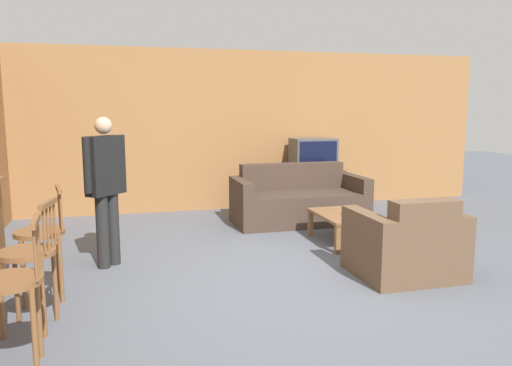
{
  "coord_description": "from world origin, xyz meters",
  "views": [
    {
      "loc": [
        -1.55,
        -4.37,
        1.68
      ],
      "look_at": [
        -0.13,
        0.89,
        0.85
      ],
      "focal_mm": 35.0,
      "sensor_mm": 36.0,
      "label": 1
    }
  ],
  "objects_px": {
    "bar_chair_mid": "(29,261)",
    "armchair_near": "(406,246)",
    "couch_far": "(298,202)",
    "bar_chair_far": "(42,239)",
    "tv": "(313,154)",
    "book_on_table": "(349,213)",
    "coffee_table": "(343,218)",
    "tv_unit": "(312,189)",
    "bar_chair_near": "(11,290)",
    "person_by_window": "(106,183)"
  },
  "relations": [
    {
      "from": "bar_chair_mid",
      "to": "armchair_near",
      "type": "height_order",
      "value": "bar_chair_mid"
    },
    {
      "from": "couch_far",
      "to": "armchair_near",
      "type": "height_order",
      "value": "couch_far"
    },
    {
      "from": "bar_chair_far",
      "to": "tv",
      "type": "relative_size",
      "value": 1.4
    },
    {
      "from": "bar_chair_mid",
      "to": "book_on_table",
      "type": "xyz_separation_m",
      "value": [
        3.4,
        1.62,
        -0.16
      ]
    },
    {
      "from": "armchair_near",
      "to": "couch_far",
      "type": "bearing_deg",
      "value": 95.02
    },
    {
      "from": "coffee_table",
      "to": "book_on_table",
      "type": "height_order",
      "value": "book_on_table"
    },
    {
      "from": "tv",
      "to": "bar_chair_mid",
      "type": "bearing_deg",
      "value": -134.95
    },
    {
      "from": "bar_chair_mid",
      "to": "coffee_table",
      "type": "height_order",
      "value": "bar_chair_mid"
    },
    {
      "from": "couch_far",
      "to": "book_on_table",
      "type": "distance_m",
      "value": 1.28
    },
    {
      "from": "bar_chair_mid",
      "to": "tv_unit",
      "type": "bearing_deg",
      "value": 45.08
    },
    {
      "from": "bar_chair_near",
      "to": "tv",
      "type": "bearing_deg",
      "value": 49.51
    },
    {
      "from": "tv",
      "to": "tv_unit",
      "type": "bearing_deg",
      "value": 90.0
    },
    {
      "from": "armchair_near",
      "to": "tv_unit",
      "type": "distance_m",
      "value": 3.43
    },
    {
      "from": "bar_chair_mid",
      "to": "tv_unit",
      "type": "height_order",
      "value": "bar_chair_mid"
    },
    {
      "from": "bar_chair_near",
      "to": "person_by_window",
      "type": "distance_m",
      "value": 2.19
    },
    {
      "from": "book_on_table",
      "to": "tv_unit",
      "type": "bearing_deg",
      "value": 80.54
    },
    {
      "from": "bar_chair_mid",
      "to": "person_by_window",
      "type": "relative_size",
      "value": 0.63
    },
    {
      "from": "coffee_table",
      "to": "person_by_window",
      "type": "bearing_deg",
      "value": -175.92
    },
    {
      "from": "armchair_near",
      "to": "person_by_window",
      "type": "relative_size",
      "value": 0.62
    },
    {
      "from": "bar_chair_near",
      "to": "tv",
      "type": "distance_m",
      "value": 5.79
    },
    {
      "from": "couch_far",
      "to": "book_on_table",
      "type": "xyz_separation_m",
      "value": [
        0.21,
        -1.26,
        0.07
      ]
    },
    {
      "from": "coffee_table",
      "to": "tv",
      "type": "distance_m",
      "value": 2.23
    },
    {
      "from": "bar_chair_near",
      "to": "person_by_window",
      "type": "relative_size",
      "value": 0.63
    },
    {
      "from": "bar_chair_mid",
      "to": "person_by_window",
      "type": "height_order",
      "value": "person_by_window"
    },
    {
      "from": "coffee_table",
      "to": "tv_unit",
      "type": "relative_size",
      "value": 0.97
    },
    {
      "from": "coffee_table",
      "to": "person_by_window",
      "type": "height_order",
      "value": "person_by_window"
    },
    {
      "from": "couch_far",
      "to": "coffee_table",
      "type": "distance_m",
      "value": 1.23
    },
    {
      "from": "bar_chair_near",
      "to": "couch_far",
      "type": "bearing_deg",
      "value": 47.84
    },
    {
      "from": "bar_chair_near",
      "to": "armchair_near",
      "type": "distance_m",
      "value": 3.55
    },
    {
      "from": "bar_chair_far",
      "to": "couch_far",
      "type": "height_order",
      "value": "bar_chair_far"
    },
    {
      "from": "armchair_near",
      "to": "tv",
      "type": "height_order",
      "value": "tv"
    },
    {
      "from": "couch_far",
      "to": "tv",
      "type": "relative_size",
      "value": 2.7
    },
    {
      "from": "coffee_table",
      "to": "bar_chair_mid",
      "type": "bearing_deg",
      "value": -153.53
    },
    {
      "from": "bar_chair_near",
      "to": "armchair_near",
      "type": "height_order",
      "value": "bar_chair_near"
    },
    {
      "from": "tv_unit",
      "to": "couch_far",
      "type": "bearing_deg",
      "value": -122.82
    },
    {
      "from": "couch_far",
      "to": "tv",
      "type": "bearing_deg",
      "value": 57.08
    },
    {
      "from": "bar_chair_mid",
      "to": "tv",
      "type": "relative_size",
      "value": 1.4
    },
    {
      "from": "bar_chair_near",
      "to": "coffee_table",
      "type": "xyz_separation_m",
      "value": [
        3.33,
        2.29,
        -0.23
      ]
    },
    {
      "from": "armchair_near",
      "to": "book_on_table",
      "type": "xyz_separation_m",
      "value": [
        -0.01,
        1.27,
        0.07
      ]
    },
    {
      "from": "bar_chair_mid",
      "to": "couch_far",
      "type": "relative_size",
      "value": 0.52
    },
    {
      "from": "tv_unit",
      "to": "person_by_window",
      "type": "distance_m",
      "value": 4.01
    },
    {
      "from": "bar_chair_far",
      "to": "bar_chair_near",
      "type": "bearing_deg",
      "value": -89.99
    },
    {
      "from": "couch_far",
      "to": "bar_chair_mid",
      "type": "bearing_deg",
      "value": -137.86
    },
    {
      "from": "bar_chair_mid",
      "to": "tv",
      "type": "xyz_separation_m",
      "value": [
        3.75,
        3.76,
        0.37
      ]
    },
    {
      "from": "bar_chair_mid",
      "to": "book_on_table",
      "type": "distance_m",
      "value": 3.77
    },
    {
      "from": "couch_far",
      "to": "coffee_table",
      "type": "height_order",
      "value": "couch_far"
    },
    {
      "from": "tv_unit",
      "to": "person_by_window",
      "type": "xyz_separation_m",
      "value": [
        -3.23,
        -2.31,
        0.57
      ]
    },
    {
      "from": "couch_far",
      "to": "armchair_near",
      "type": "relative_size",
      "value": 1.95
    },
    {
      "from": "coffee_table",
      "to": "person_by_window",
      "type": "xyz_separation_m",
      "value": [
        -2.8,
        -0.2,
        0.58
      ]
    },
    {
      "from": "couch_far",
      "to": "tv",
      "type": "distance_m",
      "value": 1.21
    }
  ]
}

